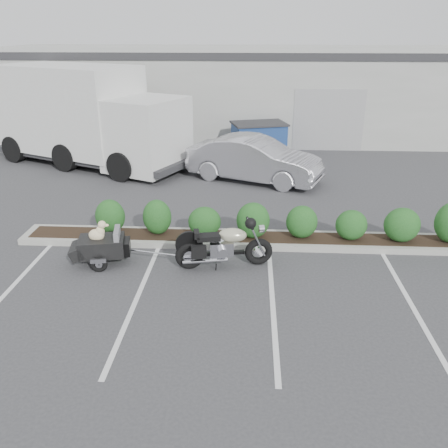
# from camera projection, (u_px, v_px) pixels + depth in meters

# --- Properties ---
(ground) EXTENTS (90.00, 90.00, 0.00)m
(ground) POSITION_uv_depth(u_px,v_px,m) (214.00, 286.00, 9.91)
(ground) COLOR #38383A
(ground) RESTS_ON ground
(planter_kerb) EXTENTS (12.00, 1.00, 0.15)m
(planter_kerb) POSITION_uv_depth(u_px,v_px,m) (261.00, 240.00, 11.85)
(planter_kerb) COLOR #9E9E93
(planter_kerb) RESTS_ON ground
(building) EXTENTS (26.00, 10.00, 4.00)m
(building) POSITION_uv_depth(u_px,v_px,m) (239.00, 89.00, 24.80)
(building) COLOR #9EA099
(building) RESTS_ON ground
(motorcycle) EXTENTS (2.19, 0.91, 1.27)m
(motorcycle) POSITION_uv_depth(u_px,v_px,m) (224.00, 246.00, 10.50)
(motorcycle) COLOR black
(motorcycle) RESTS_ON ground
(pet_trailer) EXTENTS (1.78, 1.01, 1.05)m
(pet_trailer) POSITION_uv_depth(u_px,v_px,m) (101.00, 246.00, 10.69)
(pet_trailer) COLOR black
(pet_trailer) RESTS_ON ground
(sedan) EXTENTS (4.90, 3.26, 1.53)m
(sedan) POSITION_uv_depth(u_px,v_px,m) (254.00, 159.00, 16.37)
(sedan) COLOR silver
(sedan) RESTS_ON ground
(dumpster) EXTENTS (2.45, 1.99, 1.41)m
(dumpster) POSITION_uv_depth(u_px,v_px,m) (259.00, 140.00, 19.46)
(dumpster) COLOR navy
(dumpster) RESTS_ON ground
(delivery_truck) EXTENTS (8.36, 5.69, 3.68)m
(delivery_truck) POSITION_uv_depth(u_px,v_px,m) (89.00, 119.00, 18.03)
(delivery_truck) COLOR silver
(delivery_truck) RESTS_ON ground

